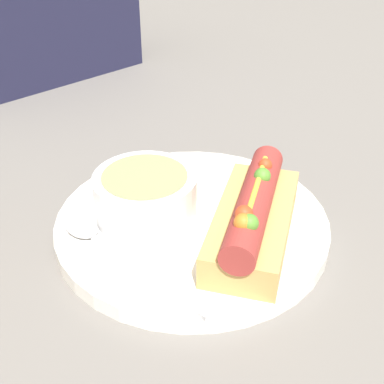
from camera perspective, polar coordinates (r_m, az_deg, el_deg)
The scene contains 5 objects.
ground_plane at distance 0.53m, azimuth 0.00°, elevation -4.21°, with size 4.00×4.00×0.00m, color slate.
dinner_plate at distance 0.52m, azimuth 0.00°, elevation -3.52°, with size 0.26×0.26×0.02m.
hot_dog at distance 0.48m, azimuth 6.54°, elevation -2.72°, with size 0.16×0.14×0.06m.
soup_bowl at distance 0.51m, azimuth -4.98°, elevation -0.22°, with size 0.10×0.10×0.05m.
spoon at distance 0.49m, azimuth -9.70°, elevation -5.23°, with size 0.03×0.18×0.01m.
Camera 1 is at (-0.27, -0.31, 0.32)m, focal length 50.00 mm.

